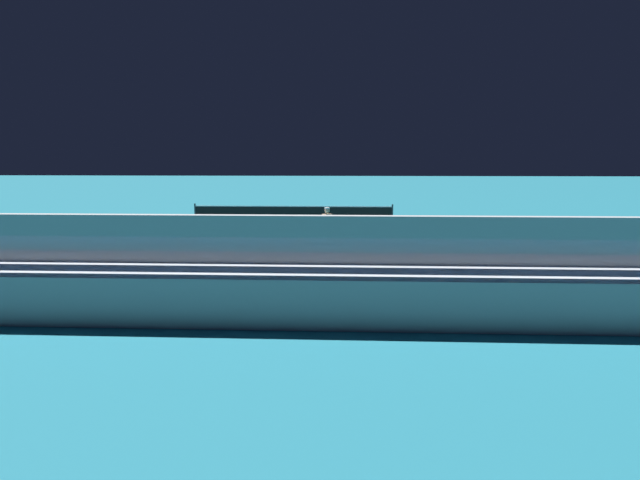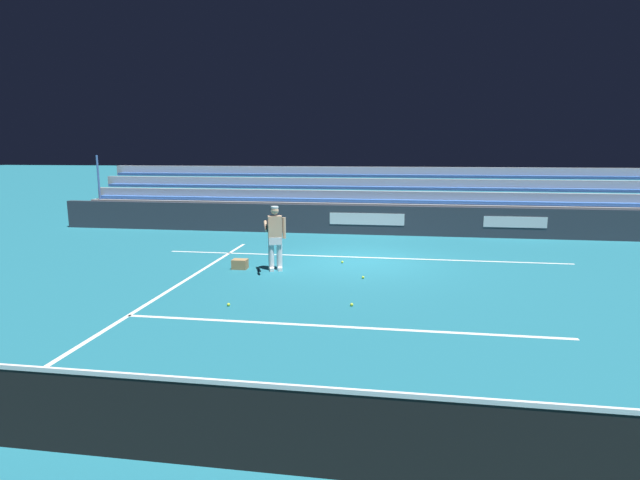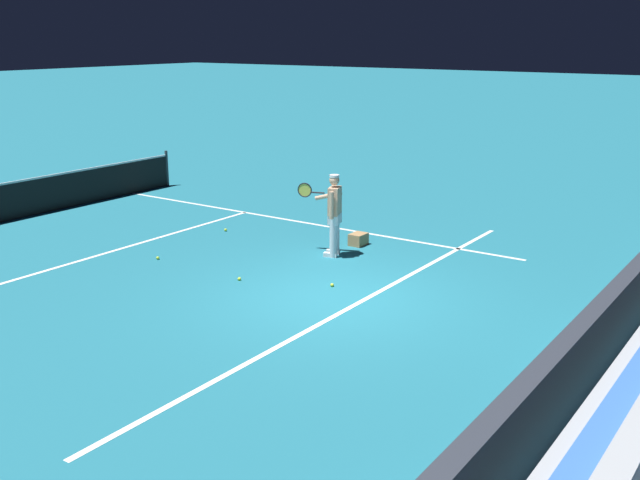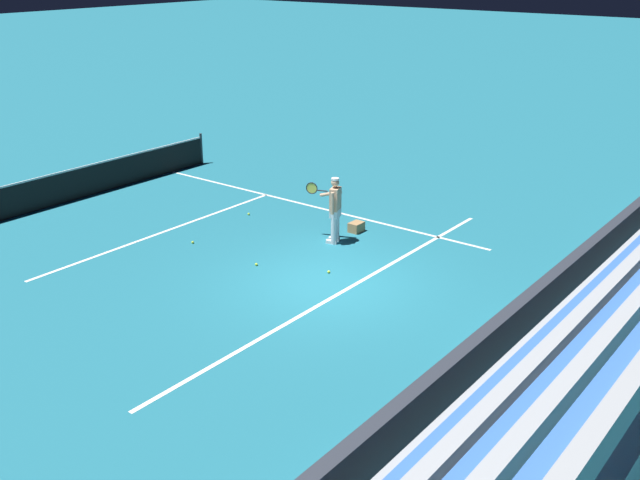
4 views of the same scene
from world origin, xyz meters
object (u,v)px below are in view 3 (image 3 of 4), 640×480
object	(u,v)px
tennis_ball_on_baseline	(158,258)
tennis_player	(333,214)
tennis_ball_stray_back	(226,230)
tennis_net	(3,202)
tennis_ball_toward_net	(239,279)
ball_box_cardboard	(358,239)
tennis_ball_far_left	(332,285)

from	to	relation	value
tennis_ball_on_baseline	tennis_player	bearing A→B (deg)	-50.76
tennis_ball_stray_back	tennis_ball_on_baseline	size ratio (longest dim) A/B	1.00
tennis_net	tennis_ball_toward_net	bearing A→B (deg)	-91.58
tennis_ball_stray_back	tennis_ball_toward_net	xyz separation A→B (m)	(-2.60, -2.65, 0.00)
ball_box_cardboard	tennis_net	bearing A→B (deg)	110.77
ball_box_cardboard	tennis_ball_far_left	xyz separation A→B (m)	(-2.67, -1.09, -0.10)
tennis_ball_far_left	tennis_ball_toward_net	size ratio (longest dim) A/B	1.00
ball_box_cardboard	tennis_player	bearing A→B (deg)	179.68
tennis_ball_stray_back	tennis_ball_on_baseline	bearing A→B (deg)	-171.48
tennis_player	tennis_net	distance (m)	8.58
tennis_player	tennis_ball_on_baseline	bearing A→B (deg)	129.24
ball_box_cardboard	tennis_ball_on_baseline	size ratio (longest dim) A/B	6.06
tennis_ball_stray_back	tennis_ball_on_baseline	world-z (taller)	same
ball_box_cardboard	tennis_net	world-z (taller)	tennis_net
tennis_ball_stray_back	tennis_ball_toward_net	bearing A→B (deg)	-134.46
tennis_ball_on_baseline	tennis_ball_toward_net	world-z (taller)	same
tennis_player	tennis_ball_on_baseline	size ratio (longest dim) A/B	25.98
tennis_net	tennis_ball_stray_back	bearing A→B (deg)	-65.01
ball_box_cardboard	tennis_ball_toward_net	bearing A→B (deg)	170.80
ball_box_cardboard	tennis_ball_on_baseline	distance (m)	4.32
tennis_ball_stray_back	tennis_ball_far_left	size ratio (longest dim) A/B	1.00
tennis_player	tennis_ball_toward_net	distance (m)	2.59
tennis_ball_on_baseline	tennis_ball_toward_net	xyz separation A→B (m)	(-0.09, -2.27, 0.00)
tennis_player	tennis_ball_toward_net	bearing A→B (deg)	167.23
tennis_player	tennis_ball_toward_net	xyz separation A→B (m)	(-2.38, 0.54, -0.86)
tennis_ball_toward_net	tennis_net	bearing A→B (deg)	88.42
tennis_player	ball_box_cardboard	size ratio (longest dim) A/B	4.29
ball_box_cardboard	tennis_ball_far_left	size ratio (longest dim) A/B	6.06
ball_box_cardboard	tennis_ball_toward_net	distance (m)	3.41
tennis_ball_on_baseline	tennis_ball_far_left	world-z (taller)	same
tennis_ball_far_left	tennis_ball_stray_back	bearing A→B (deg)	66.06
ball_box_cardboard	tennis_ball_stray_back	world-z (taller)	ball_box_cardboard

